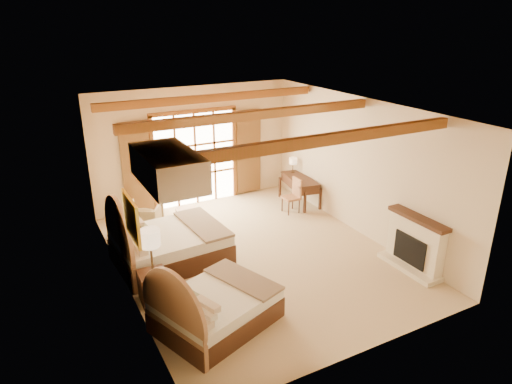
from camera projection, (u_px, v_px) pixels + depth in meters
floor at (255, 255)px, 9.94m from camera, size 7.00×7.00×0.00m
wall_back at (194, 146)px, 12.25m from camera, size 5.50×0.00×5.50m
wall_left at (120, 211)px, 8.16m from camera, size 0.00×7.00×7.00m
wall_right at (360, 167)px, 10.57m from camera, size 0.00×7.00×7.00m
ceiling at (255, 109)px, 8.79m from camera, size 7.00×7.00×0.00m
ceiling_beams at (255, 115)px, 8.83m from camera, size 5.39×4.60×0.18m
french_doors at (196, 159)px, 12.32m from camera, size 3.95×0.08×2.60m
fireplace at (414, 246)px, 9.25m from camera, size 0.46×1.40×1.16m
painting at (132, 219)px, 7.51m from camera, size 0.06×0.95×0.75m
canopy_valance at (168, 167)px, 6.18m from camera, size 0.70×1.40×0.45m
bed_near at (209, 307)px, 7.53m from camera, size 2.33×1.97×1.24m
bed_far at (163, 244)px, 9.48m from camera, size 2.32×1.81×1.46m
nightstand at (154, 287)px, 8.24m from camera, size 0.51×0.51×0.59m
floor_lamp at (150, 243)px, 7.51m from camera, size 0.34×0.34×1.61m
armchair at (144, 218)px, 10.91m from camera, size 1.07×1.07×0.72m
ottoman at (187, 217)px, 11.40m from camera, size 0.58×0.58×0.36m
desk at (299, 189)px, 12.58m from camera, size 0.82×1.46×0.74m
desk_chair at (291, 202)px, 12.03m from camera, size 0.41×0.41×0.93m
desk_lamp at (293, 161)px, 12.79m from camera, size 0.21×0.21×0.41m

